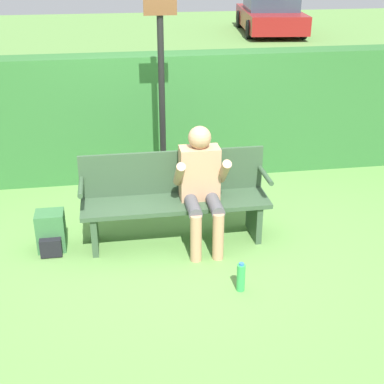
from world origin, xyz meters
name	(u,v)px	position (x,y,z in m)	size (l,w,h in m)	color
ground_plane	(176,240)	(0.00, 0.00, 0.00)	(40.00, 40.00, 0.00)	#5B8942
hedge_back	(157,117)	(0.00, 1.78, 0.79)	(12.00, 0.41, 1.58)	#2D662D
park_bench	(175,197)	(0.00, 0.07, 0.46)	(1.88, 0.48, 0.91)	#334C33
person_seated	(201,182)	(0.25, -0.06, 0.67)	(0.53, 0.62, 1.21)	tan
backpack	(51,233)	(-1.25, 0.02, 0.19)	(0.28, 0.31, 0.41)	#336638
water_bottle	(241,277)	(0.45, -0.95, 0.13)	(0.08, 0.08, 0.28)	green
signpost	(162,91)	(-0.01, 0.99, 1.32)	(0.35, 0.09, 2.38)	black
parked_car	(270,15)	(4.99, 13.53, 0.58)	(2.29, 4.32, 1.19)	maroon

